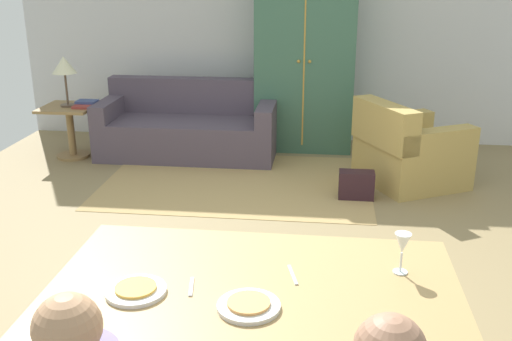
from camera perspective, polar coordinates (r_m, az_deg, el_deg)
ground_plane at (r=4.45m, az=-0.29°, el=-8.06°), size 6.43×6.28×0.02m
back_wall at (r=7.17m, az=2.91°, el=13.67°), size 6.43×0.10×2.70m
dining_table at (r=2.55m, az=-0.17°, el=-12.30°), size 1.72×1.02×0.76m
plate_near_man at (r=2.51m, az=-11.50°, el=-11.30°), size 0.25×0.25×0.02m
pizza_near_man at (r=2.50m, az=-11.52°, el=-11.00°), size 0.17×0.17×0.01m
plate_near_child at (r=2.36m, az=-0.71°, el=-12.95°), size 0.25×0.25×0.02m
pizza_near_child at (r=2.35m, az=-0.71°, el=-12.64°), size 0.17×0.17×0.01m
wine_glass at (r=2.63m, az=13.94°, el=-6.98°), size 0.07×0.07×0.19m
fork at (r=2.52m, az=-6.26°, el=-11.06°), size 0.04×0.15×0.01m
knife at (r=2.59m, az=3.55°, el=-9.99°), size 0.06×0.17×0.01m
area_rug at (r=5.86m, az=-1.80°, el=-1.08°), size 2.60×1.80×0.01m
couch at (r=6.70m, az=-6.47°, el=4.07°), size 1.95×0.86×0.82m
armchair at (r=5.92m, az=14.42°, el=1.75°), size 1.16×1.16×0.82m
armoire at (r=6.81m, az=4.76°, el=10.80°), size 1.10×0.59×2.10m
side_table at (r=6.85m, az=-17.48°, el=4.29°), size 0.56×0.56×0.58m
table_lamp at (r=6.73m, az=-18.02°, el=9.49°), size 0.26×0.26×0.54m
book_lower at (r=6.67m, az=-16.25°, el=5.94°), size 0.22×0.16×0.03m
book_upper at (r=6.77m, az=-15.99°, el=6.40°), size 0.22×0.16×0.03m
handbag at (r=5.49m, az=9.65°, el=-1.38°), size 0.32×0.16×0.26m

